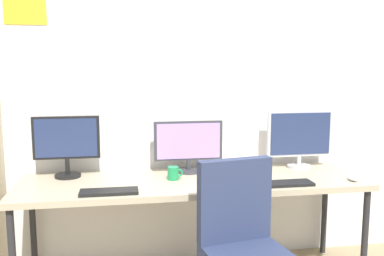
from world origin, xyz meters
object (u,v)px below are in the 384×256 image
at_px(desk, 193,186).
at_px(monitor_right, 300,137).
at_px(keyboard_left, 109,192).
at_px(keyboard_right, 283,184).
at_px(monitor_center, 188,144).
at_px(monitor_left, 67,143).
at_px(coffee_mug, 173,173).
at_px(computer_mouse, 352,178).

bearing_deg(desk, monitor_right, 13.93).
bearing_deg(keyboard_left, keyboard_right, 0.00).
xyz_separation_m(monitor_center, keyboard_right, (0.56, -0.44, -0.20)).
relative_size(desk, monitor_right, 4.61).
bearing_deg(monitor_right, keyboard_right, -123.79).
xyz_separation_m(desk, keyboard_left, (-0.56, -0.23, 0.06)).
distance_m(keyboard_left, keyboard_right, 1.12).
height_order(desk, monitor_left, monitor_left).
bearing_deg(monitor_center, desk, -90.00).
height_order(monitor_left, monitor_center, monitor_left).
height_order(monitor_right, coffee_mug, monitor_right).
xyz_separation_m(keyboard_left, coffee_mug, (0.43, 0.25, 0.04)).
xyz_separation_m(monitor_left, monitor_center, (0.86, 0.00, -0.04)).
distance_m(keyboard_right, computer_mouse, 0.50).
xyz_separation_m(keyboard_left, computer_mouse, (1.62, 0.02, 0.01)).
relative_size(monitor_center, monitor_right, 0.98).
distance_m(computer_mouse, coffee_mug, 1.22).
bearing_deg(computer_mouse, keyboard_left, -179.12).
bearing_deg(monitor_center, computer_mouse, -21.47).
xyz_separation_m(monitor_left, computer_mouse, (1.92, -0.42, -0.23)).
bearing_deg(keyboard_right, keyboard_left, 180.00).
bearing_deg(monitor_left, computer_mouse, -12.28).
bearing_deg(monitor_left, desk, -13.93).
bearing_deg(monitor_right, keyboard_left, -162.65).
distance_m(monitor_center, monitor_right, 0.86).
height_order(monitor_right, computer_mouse, monitor_right).
distance_m(monitor_left, computer_mouse, 1.97).
distance_m(keyboard_right, coffee_mug, 0.74).
bearing_deg(keyboard_left, monitor_center, 38.30).
xyz_separation_m(monitor_right, keyboard_left, (-1.42, -0.44, -0.23)).
xyz_separation_m(desk, monitor_center, (0.00, 0.21, 0.25)).
height_order(keyboard_left, computer_mouse, computer_mouse).
bearing_deg(keyboard_right, coffee_mug, 160.19).
bearing_deg(monitor_right, monitor_center, -180.00).
bearing_deg(monitor_left, keyboard_left, -56.21).
relative_size(desk, keyboard_left, 6.64).
distance_m(keyboard_left, computer_mouse, 1.62).
relative_size(desk, keyboard_right, 6.11).
height_order(desk, computer_mouse, computer_mouse).
bearing_deg(keyboard_right, desk, 157.67).
distance_m(desk, keyboard_right, 0.61).
height_order(keyboard_right, coffee_mug, coffee_mug).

